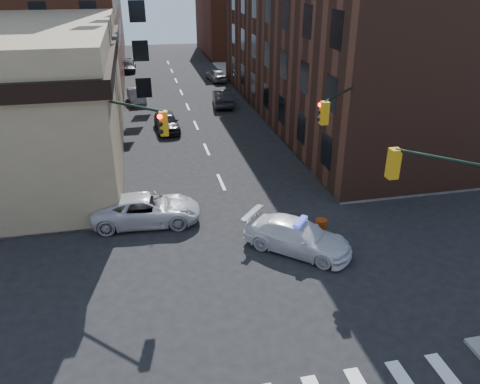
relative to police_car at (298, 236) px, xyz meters
name	(u,v)px	position (x,y,z in m)	size (l,w,h in m)	color
ground	(262,274)	(-2.12, -1.56, -0.75)	(140.00, 140.00, 0.00)	black
sidewalk_ne	(382,84)	(20.88, 31.19, -0.67)	(34.00, 54.50, 0.15)	gray
commercial_row_ne	(344,34)	(10.88, 20.94, 6.25)	(14.00, 34.00, 14.00)	#46281C
filler_ne	(254,12)	(11.88, 56.44, 5.25)	(16.00, 16.00, 12.00)	brown
signal_pole_nw	(116,150)	(-7.97, 3.78, 3.59)	(3.58, 3.67, 8.00)	black
signal_pole_ne	(346,133)	(3.71, 3.79, 3.59)	(3.67, 3.58, 8.00)	black
tree_ne_near	(269,71)	(5.38, 24.44, 2.74)	(3.00, 3.00, 4.85)	black
tree_ne_far	(249,57)	(5.38, 32.44, 2.74)	(3.00, 3.00, 4.85)	black
police_car	(298,236)	(0.00, 0.00, 0.00)	(2.09, 5.15, 1.50)	silver
pickup	(146,209)	(-6.82, 4.24, 0.03)	(2.57, 5.58, 1.55)	silver
parked_car_wnear	(167,122)	(-4.62, 19.53, 0.01)	(1.78, 4.43, 1.51)	black
parked_car_wfar	(136,96)	(-6.89, 29.01, -0.04)	(1.49, 4.29, 1.41)	gray
parked_car_wdeep	(128,66)	(-7.62, 45.27, -0.06)	(1.91, 4.71, 1.37)	black
parked_car_enear	(222,98)	(1.25, 26.21, 0.05)	(1.68, 4.82, 1.59)	black
parked_car_efar	(216,75)	(2.58, 37.27, -0.02)	(1.73, 4.30, 1.46)	gray
pedestrian_a	(58,187)	(-11.58, 7.77, 0.18)	(0.56, 0.37, 1.55)	black
pedestrian_b	(80,191)	(-10.25, 6.44, 0.40)	(0.97, 0.75, 1.99)	black
barrel_road	(321,229)	(1.47, 0.78, -0.23)	(0.58, 0.58, 1.04)	#D05C09
barrel_bank	(131,212)	(-7.62, 4.51, -0.19)	(0.63, 0.63, 1.12)	red
barricade_nw_a	(88,207)	(-9.86, 5.42, -0.11)	(1.31, 0.65, 0.98)	#C23909
barricade_nw_b	(74,202)	(-10.62, 6.20, -0.09)	(1.35, 0.67, 1.01)	#E63C0A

